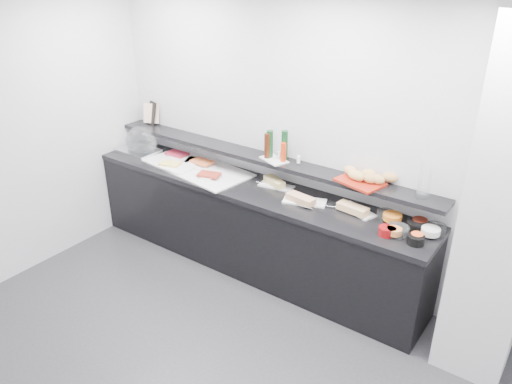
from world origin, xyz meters
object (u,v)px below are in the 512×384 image
Objects in this scene: sandwich_plate_mid at (305,201)px; bread_tray at (360,182)px; carafe at (425,181)px; framed_print at (151,113)px; condiment_tray at (274,160)px; cloche_base at (138,151)px.

bread_tray reaches higher than sandwich_plate_mid.
framed_print is at bearing 178.39° from carafe.
condiment_tray is (1.75, -0.11, -0.12)m from framed_print.
cloche_base is at bearing -152.55° from condiment_tray.
framed_print is 2.63m from bread_tray.
condiment_tray is at bearing -166.19° from bread_tray.
condiment_tray is 0.71× the size of bread_tray.
condiment_tray is (1.70, 0.18, 0.24)m from cloche_base.
condiment_tray is 0.89× the size of carafe.
condiment_tray is at bearing 17.19° from framed_print.
condiment_tray reaches higher than sandwich_plate_mid.
bread_tray is at bearing 21.34° from condiment_tray.
framed_print is at bearing 153.31° from sandwich_plate_mid.
sandwich_plate_mid is 2.23m from framed_print.
carafe is (0.97, 0.17, 0.39)m from sandwich_plate_mid.
bread_tray is at bearing -1.60° from sandwich_plate_mid.
carafe is at bearing 19.33° from framed_print.
carafe is at bearing 22.58° from condiment_tray.
condiment_tray is (-0.43, 0.15, 0.25)m from sandwich_plate_mid.
bread_tray is at bearing -176.87° from carafe.
framed_print is at bearing -162.24° from condiment_tray.
cloche_base is 1.75× the size of condiment_tray.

